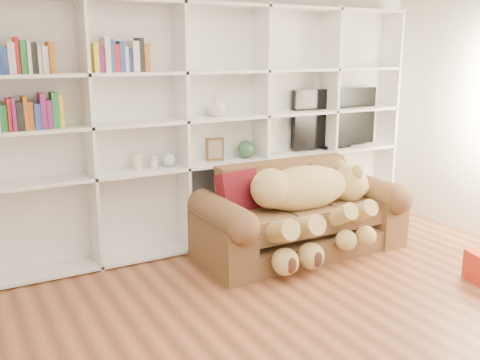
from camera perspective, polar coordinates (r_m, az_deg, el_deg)
floor at (r=3.94m, az=14.52°, el=-16.53°), size 5.00×5.00×0.00m
wall_back at (r=5.51m, az=-2.82°, el=7.39°), size 5.00×0.02×2.70m
bookshelf at (r=5.29m, az=-4.50°, el=6.62°), size 4.43×0.35×2.40m
sofa at (r=5.32m, az=6.30°, el=-4.20°), size 2.06×0.89×0.86m
teddy_bear at (r=5.11m, az=7.44°, el=-1.91°), size 1.44×0.82×0.84m
throw_pillow at (r=5.04m, az=-0.18°, el=-1.36°), size 0.44×0.30×0.43m
tv at (r=6.19m, az=10.05°, el=6.46°), size 1.13×0.18×0.67m
picture_frame at (r=5.35m, az=-2.71°, el=3.31°), size 0.18×0.09×0.23m
green_vase at (r=5.52m, az=0.68°, el=3.29°), size 0.18×0.18×0.18m
figurine_tall at (r=5.06m, az=-10.90°, el=1.96°), size 0.08×0.08×0.16m
figurine_short at (r=5.11m, az=-9.21°, el=1.92°), size 0.07×0.07×0.12m
snow_globe at (r=5.17m, az=-7.56°, el=2.17°), size 0.12×0.12×0.12m
shelf_vase at (r=5.30m, az=-2.52°, el=7.86°), size 0.25×0.25×0.20m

